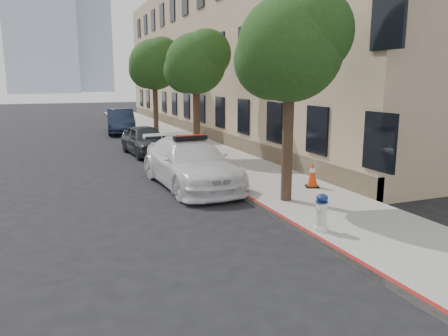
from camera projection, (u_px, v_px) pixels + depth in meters
name	position (u px, v px, depth m)	size (l,w,h in m)	color
ground	(167.00, 197.00, 13.01)	(120.00, 120.00, 0.00)	black
sidewalk	(186.00, 144.00, 23.41)	(3.20, 50.00, 0.15)	gray
curb_strip	(158.00, 146.00, 22.86)	(0.12, 50.00, 0.15)	maroon
building	(244.00, 56.00, 29.02)	(8.00, 36.00, 10.00)	tan
tower_right	(85.00, 19.00, 134.99)	(14.00, 14.00, 44.00)	#9EA8B7
tree_near	(291.00, 47.00, 11.39)	(2.92, 2.82, 5.62)	black
tree_mid	(197.00, 63.00, 18.71)	(2.77, 2.64, 5.43)	black
tree_far	(155.00, 64.00, 25.95)	(3.10, 3.00, 5.81)	black
police_car	(191.00, 163.00, 14.30)	(2.43, 5.42, 1.69)	white
parked_car_mid	(146.00, 140.00, 20.38)	(1.63, 4.05, 1.38)	#22262A
parked_car_far	(121.00, 121.00, 28.77)	(1.68, 4.81, 1.59)	#151E35
fire_hydrant	(321.00, 213.00, 9.62)	(0.36, 0.32, 0.84)	silver
traffic_cone	(313.00, 175.00, 13.60)	(0.54, 0.54, 0.78)	black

